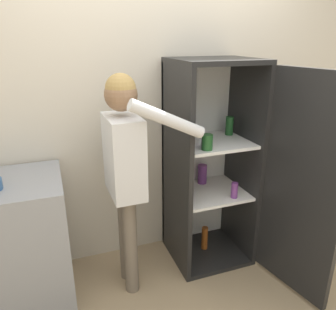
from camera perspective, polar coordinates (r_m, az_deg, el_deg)
name	(u,v)px	position (r m, az deg, el deg)	size (l,w,h in m)	color
wall_back	(153,107)	(2.70, -2.55, 8.38)	(7.00, 0.06, 2.55)	beige
refrigerator	(227,168)	(2.63, 10.17, -2.33)	(0.79, 1.19, 1.67)	black
person	(125,159)	(2.24, -7.46, -0.68)	(0.60, 0.51, 1.60)	#726656
counter	(16,244)	(2.56, -24.99, -13.93)	(0.70, 0.64, 0.94)	gray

